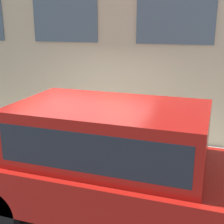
{
  "coord_description": "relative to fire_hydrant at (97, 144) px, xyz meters",
  "views": [
    {
      "loc": [
        -5.19,
        -2.41,
        3.02
      ],
      "look_at": [
        0.67,
        -0.4,
        1.23
      ],
      "focal_mm": 50.0,
      "sensor_mm": 36.0,
      "label": 1
    }
  ],
  "objects": [
    {
      "name": "person",
      "position": [
        0.23,
        -0.62,
        0.45
      ],
      "size": [
        0.33,
        0.22,
        1.36
      ],
      "rotation": [
        0.0,
        0.0,
        1.57
      ],
      "color": "#232328",
      "rests_on": "sidewalk"
    },
    {
      "name": "fire_hydrant",
      "position": [
        0.0,
        0.0,
        0.0
      ],
      "size": [
        0.33,
        0.44,
        0.72
      ],
      "color": "red",
      "rests_on": "sidewalk"
    },
    {
      "name": "sidewalk",
      "position": [
        0.55,
        0.09,
        -0.44
      ],
      "size": [
        2.21,
        60.0,
        0.15
      ],
      "color": "#9E9B93",
      "rests_on": "ground_plane"
    },
    {
      "name": "ground_plane",
      "position": [
        -0.56,
        0.09,
        -0.52
      ],
      "size": [
        80.0,
        80.0,
        0.0
      ],
      "primitive_type": "plane",
      "color": "#514F4C"
    },
    {
      "name": "parked_truck_red_near",
      "position": [
        -1.71,
        -0.84,
        0.56
      ],
      "size": [
        1.86,
        4.42,
        1.89
      ],
      "color": "black",
      "rests_on": "ground_plane"
    }
  ]
}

